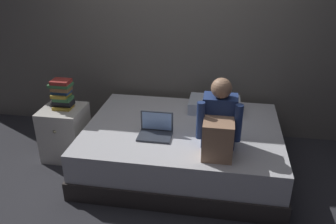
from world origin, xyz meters
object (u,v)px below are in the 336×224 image
Objects in this scene: laptop at (156,130)px; pillow at (214,105)px; bed at (182,147)px; person_sitting at (219,124)px; nightstand at (65,132)px; book_stack at (62,94)px.

pillow is (0.53, 0.67, 0.01)m from laptop.
laptop reaches higher than bed.
person_sitting reaches higher than bed.
person_sitting is (0.36, -0.37, 0.49)m from bed.
laptop is (1.06, -0.22, 0.24)m from nightstand.
book_stack is at bearing 50.20° from nightstand.
laptop is 1.02× the size of book_stack.
nightstand is 1.68m from pillow.
nightstand is at bearing 167.18° from person_sitting.
pillow is at bearing 94.63° from person_sitting.
book_stack is at bearing 178.93° from bed.
person_sitting is at bearing -13.53° from book_stack.
pillow reaches higher than bed.
pillow is (0.30, 0.45, 0.31)m from bed.
pillow is 1.78× the size of book_stack.
nightstand is 1.03× the size of pillow.
person_sitting reaches higher than book_stack.
laptop is (-0.60, 0.16, -0.20)m from person_sitting.
book_stack reaches higher than pillow.
nightstand is at bearing 179.74° from bed.
nightstand is 1.81× the size of laptop.
bed is at bearing -0.26° from nightstand.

